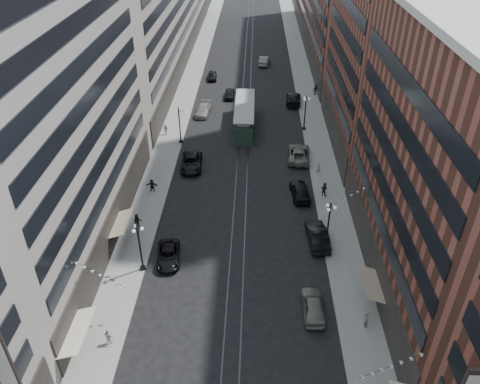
# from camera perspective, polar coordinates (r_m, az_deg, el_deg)

# --- Properties ---
(ground) EXTENTS (220.00, 220.00, 0.00)m
(ground) POSITION_cam_1_polar(r_m,az_deg,el_deg) (73.30, 0.53, 7.66)
(ground) COLOR black
(ground) RESTS_ON ground
(sidewalk_west) EXTENTS (4.00, 180.00, 0.15)m
(sidewalk_west) POSITION_cam_1_polar(r_m,az_deg,el_deg) (83.32, -7.02, 10.75)
(sidewalk_west) COLOR gray
(sidewalk_west) RESTS_ON ground
(sidewalk_east) EXTENTS (4.00, 180.00, 0.15)m
(sidewalk_east) POSITION_cam_1_polar(r_m,az_deg,el_deg) (82.93, 8.46, 10.53)
(sidewalk_east) COLOR gray
(sidewalk_east) RESTS_ON ground
(rail_west) EXTENTS (0.12, 180.00, 0.02)m
(rail_west) POSITION_cam_1_polar(r_m,az_deg,el_deg) (82.43, 0.21, 10.70)
(rail_west) COLOR #2D2D33
(rail_west) RESTS_ON ground
(rail_east) EXTENTS (0.12, 180.00, 0.02)m
(rail_east) POSITION_cam_1_polar(r_m,az_deg,el_deg) (82.41, 1.20, 10.69)
(rail_east) COLOR #2D2D33
(rail_east) RESTS_ON ground
(building_west_mid) EXTENTS (8.00, 36.00, 28.00)m
(building_west_mid) POSITION_cam_1_polar(r_m,az_deg,el_deg) (46.71, -21.86, 8.45)
(building_west_mid) COLOR #A39D90
(building_west_mid) RESTS_ON ground
(building_east_mid) EXTENTS (8.00, 30.00, 24.00)m
(building_east_mid) POSITION_cam_1_polar(r_m,az_deg,el_deg) (42.33, 23.14, 2.48)
(building_east_mid) COLOR brown
(building_east_mid) RESTS_ON ground
(lamppost_sw_far) EXTENTS (1.03, 1.14, 5.52)m
(lamppost_sw_far) POSITION_cam_1_polar(r_m,az_deg,el_deg) (45.82, -12.13, -6.42)
(lamppost_sw_far) COLOR black
(lamppost_sw_far) RESTS_ON sidewalk_west
(lamppost_sw_mid) EXTENTS (1.03, 1.14, 5.52)m
(lamppost_sw_mid) POSITION_cam_1_polar(r_m,az_deg,el_deg) (68.28, -7.38, 8.22)
(lamppost_sw_mid) COLOR black
(lamppost_sw_mid) RESTS_ON sidewalk_west
(lamppost_se_far) EXTENTS (1.03, 1.14, 5.52)m
(lamppost_se_far) POSITION_cam_1_polar(r_m,az_deg,el_deg) (48.30, 10.71, -3.86)
(lamppost_se_far) COLOR black
(lamppost_se_far) RESTS_ON sidewalk_east
(lamppost_se_mid) EXTENTS (1.03, 1.14, 5.52)m
(lamppost_se_mid) POSITION_cam_1_polar(r_m,az_deg,el_deg) (72.41, 7.95, 9.69)
(lamppost_se_mid) COLOR black
(lamppost_se_mid) RESTS_ON sidewalk_east
(streetcar) EXTENTS (2.96, 13.38, 3.70)m
(streetcar) POSITION_cam_1_polar(r_m,az_deg,el_deg) (73.35, 0.55, 9.15)
(streetcar) COLOR #213428
(streetcar) RESTS_ON ground
(car_2) EXTENTS (2.81, 5.05, 1.34)m
(car_2) POSITION_cam_1_polar(r_m,az_deg,el_deg) (48.02, -8.73, -7.61)
(car_2) COLOR black
(car_2) RESTS_ON ground
(car_4) EXTENTS (1.95, 4.74, 1.61)m
(car_4) POSITION_cam_1_polar(r_m,az_deg,el_deg) (42.93, 8.90, -13.54)
(car_4) COLOR #66665B
(car_4) RESTS_ON ground
(pedestrian_2) EXTENTS (1.06, 0.85, 1.93)m
(pedestrian_2) POSITION_cam_1_polar(r_m,az_deg,el_deg) (52.22, -12.37, -3.59)
(pedestrian_2) COLOR black
(pedestrian_2) RESTS_ON sidewalk_west
(pedestrian_4) EXTENTS (0.47, 0.94, 1.57)m
(pedestrian_4) POSITION_cam_1_polar(r_m,az_deg,el_deg) (42.56, 15.13, -14.82)
(pedestrian_4) COLOR #B4AD95
(pedestrian_4) RESTS_ON sidewalk_east
(car_7) EXTENTS (3.08, 6.06, 1.64)m
(car_7) POSITION_cam_1_polar(r_m,az_deg,el_deg) (62.92, -5.95, 3.65)
(car_7) COLOR black
(car_7) RESTS_ON ground
(car_8) EXTENTS (2.61, 5.52, 1.55)m
(car_8) POSITION_cam_1_polar(r_m,az_deg,el_deg) (78.33, -4.51, 9.94)
(car_8) COLOR gray
(car_8) RESTS_ON ground
(car_9) EXTENTS (1.91, 4.33, 1.45)m
(car_9) POSITION_cam_1_polar(r_m,az_deg,el_deg) (93.67, -3.41, 13.97)
(car_9) COLOR black
(car_9) RESTS_ON ground
(car_10) EXTENTS (2.32, 5.55, 1.78)m
(car_10) POSITION_cam_1_polar(r_m,az_deg,el_deg) (50.18, 9.43, -5.27)
(car_10) COLOR black
(car_10) RESTS_ON ground
(car_11) EXTENTS (3.32, 6.41, 1.73)m
(car_11) POSITION_cam_1_polar(r_m,az_deg,el_deg) (65.10, 7.16, 4.70)
(car_11) COLOR #656259
(car_11) RESTS_ON ground
(car_12) EXTENTS (2.91, 6.22, 1.76)m
(car_12) POSITION_cam_1_polar(r_m,az_deg,el_deg) (82.89, 6.53, 11.27)
(car_12) COLOR black
(car_12) RESTS_ON ground
(car_13) EXTENTS (1.73, 4.24, 1.44)m
(car_13) POSITION_cam_1_polar(r_m,az_deg,el_deg) (84.79, -1.28, 11.88)
(car_13) COLOR black
(car_13) RESTS_ON ground
(car_14) EXTENTS (2.31, 5.39, 1.73)m
(car_14) POSITION_cam_1_polar(r_m,az_deg,el_deg) (101.90, 2.93, 15.69)
(car_14) COLOR slate
(car_14) RESTS_ON ground
(pedestrian_5) EXTENTS (1.53, 0.53, 1.62)m
(pedestrian_5) POSITION_cam_1_polar(r_m,az_deg,el_deg) (58.40, -10.68, 0.81)
(pedestrian_5) COLOR black
(pedestrian_5) RESTS_ON sidewalk_west
(pedestrian_6) EXTENTS (0.95, 0.48, 1.58)m
(pedestrian_6) POSITION_cam_1_polar(r_m,az_deg,el_deg) (71.99, -9.03, 7.55)
(pedestrian_6) COLOR #BBB19B
(pedestrian_6) RESTS_ON sidewalk_west
(pedestrian_7) EXTENTS (0.96, 0.88, 1.75)m
(pedestrian_7) POSITION_cam_1_polar(r_m,az_deg,el_deg) (57.48, 10.22, 0.36)
(pedestrian_7) COLOR black
(pedestrian_7) RESTS_ON sidewalk_east
(pedestrian_8) EXTENTS (0.69, 0.56, 1.63)m
(pedestrian_8) POSITION_cam_1_polar(r_m,az_deg,el_deg) (61.87, 9.50, 2.95)
(pedestrian_8) COLOR #ADA68F
(pedestrian_8) RESTS_ON sidewalk_east
(pedestrian_9) EXTENTS (1.35, 0.86, 1.94)m
(pedestrian_9) POSITION_cam_1_polar(r_m,az_deg,el_deg) (86.66, 9.20, 12.23)
(pedestrian_9) COLOR black
(pedestrian_9) RESTS_ON sidewalk_east
(car_extra_0) EXTENTS (2.52, 5.30, 1.75)m
(car_extra_0) POSITION_cam_1_polar(r_m,az_deg,el_deg) (57.03, 7.35, 0.18)
(car_extra_0) COLOR black
(car_extra_0) RESTS_ON ground
(pedestrian_extra_1) EXTENTS (0.96, 0.65, 1.50)m
(pedestrian_extra_1) POSITION_cam_1_polar(r_m,az_deg,el_deg) (41.51, -15.74, -16.64)
(pedestrian_extra_1) COLOR beige
(pedestrian_extra_1) RESTS_ON sidewalk_west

